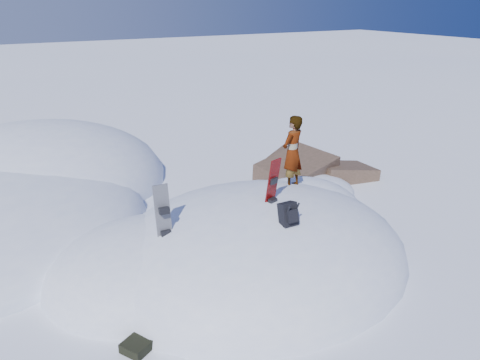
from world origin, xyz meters
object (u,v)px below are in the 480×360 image
person (292,152)px  snowboard_dark (164,224)px  backpack (289,214)px  snowboard_red (271,193)px

person → snowboard_dark: bearing=-11.5°
backpack → snowboard_red: bearing=79.0°
snowboard_dark → backpack: (2.08, -1.16, 0.19)m
snowboard_red → snowboard_dark: snowboard_red is taller
snowboard_red → person: (1.11, 0.82, 0.47)m
snowboard_red → backpack: 0.90m
snowboard_dark → person: size_ratio=0.92×
snowboard_red → snowboard_dark: 2.30m
snowboard_dark → backpack: size_ratio=2.98×
snowboard_dark → person: bearing=12.8°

